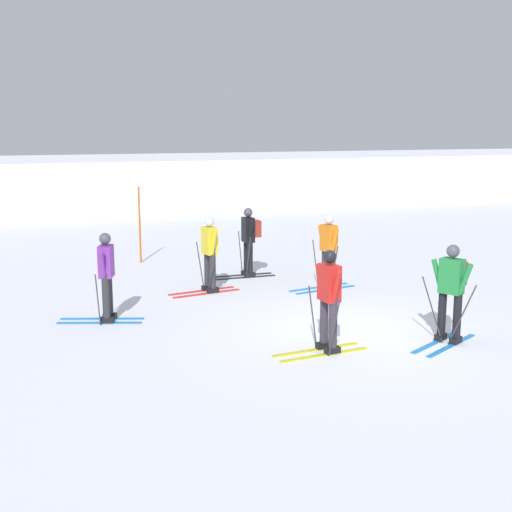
% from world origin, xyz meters
% --- Properties ---
extents(ground_plane, '(120.00, 120.00, 0.00)m').
position_xyz_m(ground_plane, '(0.00, 0.00, 0.00)').
color(ground_plane, white).
extents(far_snow_ridge, '(80.00, 8.44, 2.22)m').
position_xyz_m(far_snow_ridge, '(0.00, 21.92, 1.11)').
color(far_snow_ridge, white).
rests_on(far_snow_ridge, ground).
extents(skier_orange, '(1.64, 0.99, 1.71)m').
position_xyz_m(skier_orange, '(1.14, 3.18, 0.92)').
color(skier_orange, '#237AC6').
rests_on(skier_orange, ground).
extents(skier_yellow, '(1.64, 1.00, 1.71)m').
position_xyz_m(skier_yellow, '(-1.49, 3.80, 0.92)').
color(skier_yellow, red).
rests_on(skier_yellow, ground).
extents(skier_purple, '(1.63, 0.95, 1.71)m').
position_xyz_m(skier_purple, '(-3.98, 2.26, 0.92)').
color(skier_purple, '#237AC6').
rests_on(skier_purple, ground).
extents(skier_black, '(1.61, 1.00, 1.71)m').
position_xyz_m(skier_black, '(-0.11, 5.00, 0.96)').
color(skier_black, black).
rests_on(skier_black, ground).
extents(skier_red, '(1.62, 1.00, 1.71)m').
position_xyz_m(skier_red, '(-0.85, -0.79, 0.92)').
color(skier_red, gold).
rests_on(skier_red, ground).
extents(skier_green, '(1.60, 1.05, 1.71)m').
position_xyz_m(skier_green, '(1.34, -1.07, 0.95)').
color(skier_green, '#237AC6').
rests_on(skier_green, ground).
extents(trail_marker_pole, '(0.05, 0.05, 2.08)m').
position_xyz_m(trail_marker_pole, '(-2.30, 7.65, 1.04)').
color(trail_marker_pole, '#C65614').
rests_on(trail_marker_pole, ground).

